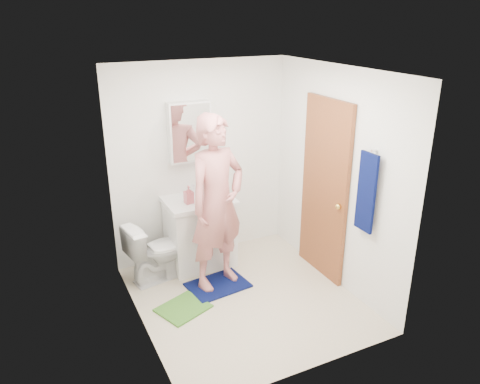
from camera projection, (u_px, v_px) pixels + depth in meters
name	position (u px, v px, depth m)	size (l,w,h in m)	color
floor	(245.00, 299.00, 5.05)	(2.20, 2.40, 0.02)	beige
ceiling	(246.00, 69.00, 4.18)	(2.20, 2.40, 0.02)	white
wall_back	(201.00, 162.00, 5.63)	(2.20, 0.02, 2.40)	white
wall_front	(315.00, 247.00, 3.60)	(2.20, 0.02, 2.40)	white
wall_left	(134.00, 215.00, 4.16)	(0.02, 2.40, 2.40)	white
wall_right	(337.00, 179.00, 5.07)	(0.02, 2.40, 2.40)	white
vanity_cabinet	(200.00, 234.00, 5.61)	(0.75, 0.55, 0.80)	white
countertop	(199.00, 201.00, 5.45)	(0.79, 0.59, 0.05)	white
sink_basin	(199.00, 200.00, 5.45)	(0.40, 0.40, 0.03)	white
faucet	(193.00, 189.00, 5.58)	(0.03, 0.03, 0.12)	silver
medicine_cabinet	(190.00, 132.00, 5.36)	(0.50, 0.12, 0.70)	white
mirror_panel	(191.00, 133.00, 5.31)	(0.46, 0.01, 0.66)	white
door	(324.00, 190.00, 5.24)	(0.05, 0.80, 2.05)	#99512A
door_knob	(338.00, 207.00, 4.98)	(0.07, 0.07, 0.07)	gold
towel	(366.00, 193.00, 4.54)	(0.03, 0.24, 0.80)	#070F45
towel_hook	(374.00, 150.00, 4.40)	(0.02, 0.02, 0.06)	silver
toilet	(157.00, 251.00, 5.30)	(0.40, 0.70, 0.71)	white
bath_mat	(218.00, 285.00, 5.27)	(0.65, 0.46, 0.02)	#070F45
green_rug	(183.00, 308.00, 4.86)	(0.49, 0.41, 0.02)	#46862C
soap_dispenser	(189.00, 195.00, 5.29)	(0.09, 0.10, 0.21)	#CC5F68
toothbrush_cup	(219.00, 189.00, 5.63)	(0.11, 0.11, 0.09)	#68408E
man	(217.00, 203.00, 4.97)	(0.70, 0.46, 1.93)	#BC6B69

